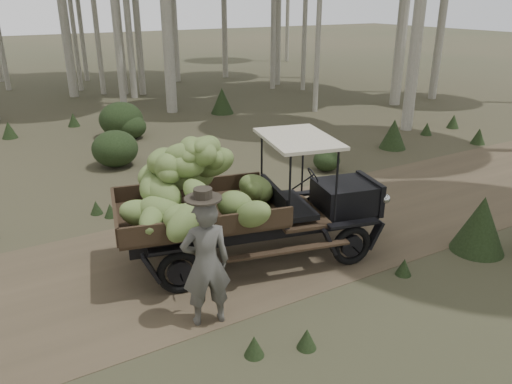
% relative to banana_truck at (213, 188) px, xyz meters
% --- Properties ---
extents(ground, '(120.00, 120.00, 0.00)m').
position_rel_banana_truck_xyz_m(ground, '(-0.49, 0.30, -1.42)').
color(ground, '#473D2B').
rests_on(ground, ground).
extents(dirt_track, '(70.00, 4.00, 0.01)m').
position_rel_banana_truck_xyz_m(dirt_track, '(-0.49, 0.30, -1.42)').
color(dirt_track, brown).
rests_on(dirt_track, ground).
extents(banana_truck, '(4.94, 2.66, 2.37)m').
position_rel_banana_truck_xyz_m(banana_truck, '(0.00, 0.00, 0.00)').
color(banana_truck, black).
rests_on(banana_truck, ground).
extents(farmer, '(0.78, 0.60, 2.06)m').
position_rel_banana_truck_xyz_m(farmer, '(-0.82, -1.46, -0.44)').
color(farmer, '#52504B').
rests_on(farmer, ground).
extents(undergrowth, '(23.84, 23.04, 1.37)m').
position_rel_banana_truck_xyz_m(undergrowth, '(-2.27, -0.72, -0.88)').
color(undergrowth, '#233319').
rests_on(undergrowth, ground).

